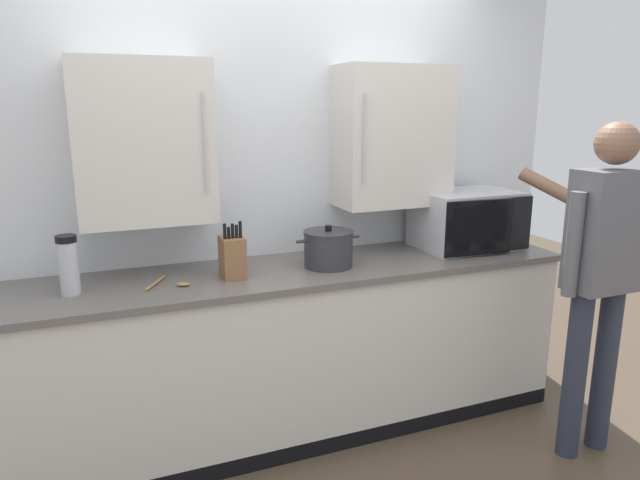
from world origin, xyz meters
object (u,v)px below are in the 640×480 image
Objects in this scene: microwave_oven at (464,220)px; knife_block at (232,257)px; wooden_spoon at (170,284)px; thermos_flask at (68,265)px; stock_pot at (328,249)px; person_figure at (600,263)px.

microwave_oven is 1.42m from knife_block.
thermos_flask is at bearing 175.21° from wooden_spoon.
stock_pot is at bearing -0.61° from thermos_flask.
stock_pot is at bearing -0.02° from knife_block.
stock_pot is at bearing -175.29° from microwave_oven.
knife_block is at bearing -177.00° from microwave_oven.
microwave_oven is at bearing 3.00° from knife_block.
microwave_oven is at bearing 1.62° from thermos_flask.
knife_block is (0.74, -0.01, -0.03)m from thermos_flask.
knife_block is 0.17× the size of person_figure.
person_figure reaches higher than thermos_flask.
thermos_flask is (-2.15, -0.06, -0.03)m from microwave_oven.
stock_pot is 0.83m from wooden_spoon.
microwave_oven reaches higher than knife_block.
stock_pot is 1.25m from thermos_flask.
microwave_oven is 0.91m from stock_pot.
microwave_oven is at bearing 4.71° from stock_pot.
person_figure is (1.96, -0.69, 0.07)m from wooden_spoon.
thermos_flask is at bearing -178.38° from microwave_oven.
knife_block is 1.79m from person_figure.
thermos_flask is (-0.43, 0.04, 0.13)m from wooden_spoon.
wooden_spoon is (-0.82, -0.02, -0.09)m from stock_pot.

